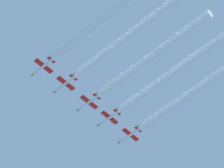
# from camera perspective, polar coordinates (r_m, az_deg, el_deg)

# --- Properties ---
(jet_far_left) EXTENTS (8.46, 12.32, 2.96)m
(jet_far_left) POSITION_cam_1_polar(r_m,az_deg,el_deg) (304.32, -4.89, 1.19)
(jet_far_left) COLOR silver
(jet_inner_left) EXTENTS (8.46, 12.32, 2.96)m
(jet_inner_left) POSITION_cam_1_polar(r_m,az_deg,el_deg) (309.05, -3.34, -0.02)
(jet_inner_left) COLOR silver
(jet_center) EXTENTS (8.46, 12.32, 2.96)m
(jet_center) POSITION_cam_1_polar(r_m,az_deg,el_deg) (314.36, -1.71, -1.34)
(jet_center) COLOR silver
(jet_inner_right) EXTENTS (8.46, 12.32, 2.96)m
(jet_inner_right) POSITION_cam_1_polar(r_m,az_deg,el_deg) (319.57, -0.27, -2.41)
(jet_inner_right) COLOR silver
(jet_far_right) EXTENTS (8.46, 12.32, 2.96)m
(jet_far_right) POSITION_cam_1_polar(r_m,az_deg,el_deg) (325.29, 1.20, -3.61)
(jet_far_right) COLOR silver
(smoke_trail_far_left) EXTENTS (3.28, 59.65, 3.28)m
(smoke_trail_far_left) POSITION_cam_1_polar(r_m,az_deg,el_deg) (288.70, -0.04, 4.99)
(smoke_trail_far_left) COLOR white
(smoke_trail_inner_left) EXTENTS (3.28, 70.34, 3.28)m
(smoke_trail_inner_left) POSITION_cam_1_polar(r_m,az_deg,el_deg) (291.67, 2.28, 4.23)
(smoke_trail_inner_left) COLOR white
(smoke_trail_center) EXTENTS (3.28, 55.05, 3.28)m
(smoke_trail_center) POSITION_cam_1_polar(r_m,az_deg,el_deg) (300.13, 2.80, 1.96)
(smoke_trail_center) COLOR white
(smoke_trail_inner_right) EXTENTS (3.28, 65.01, 3.28)m
(smoke_trail_inner_right) POSITION_cam_1_polar(r_m,az_deg,el_deg) (303.78, 4.94, 1.27)
(smoke_trail_inner_right) COLOR white
(smoke_trail_far_right) EXTENTS (3.28, 61.43, 3.28)m
(smoke_trail_far_right) POSITION_cam_1_polar(r_m,az_deg,el_deg) (310.42, 6.13, -0.22)
(smoke_trail_far_right) COLOR white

